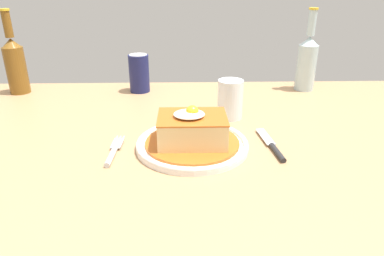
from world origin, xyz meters
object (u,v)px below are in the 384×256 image
at_px(beer_bottle_amber, 15,63).
at_px(beer_bottle_clear, 307,60).
at_px(fork, 113,152).
at_px(drinking_glass, 230,102).
at_px(soda_can, 139,73).
at_px(knife, 274,148).
at_px(main_plate, 192,144).

bearing_deg(beer_bottle_amber, beer_bottle_clear, 0.57).
bearing_deg(beer_bottle_amber, fork, -49.47).
bearing_deg(drinking_glass, beer_bottle_clear, 41.46).
bearing_deg(soda_can, drinking_glass, -42.27).
bearing_deg(drinking_glass, soda_can, 137.73).
relative_size(knife, beer_bottle_clear, 0.62).
bearing_deg(knife, soda_can, 127.81).
height_order(beer_bottle_clear, drinking_glass, beer_bottle_clear).
height_order(fork, drinking_glass, drinking_glass).
height_order(beer_bottle_amber, drinking_glass, beer_bottle_amber).
height_order(main_plate, drinking_glass, drinking_glass).
bearing_deg(beer_bottle_amber, soda_can, 0.46).
relative_size(fork, knife, 0.85).
bearing_deg(soda_can, fork, -91.08).
relative_size(knife, soda_can, 1.34).
distance_m(main_plate, beer_bottle_clear, 0.59).
height_order(soda_can, beer_bottle_amber, beer_bottle_amber).
xyz_separation_m(fork, beer_bottle_amber, (-0.39, 0.45, 0.09)).
height_order(knife, beer_bottle_clear, beer_bottle_clear).
xyz_separation_m(fork, drinking_glass, (0.28, 0.21, 0.04)).
relative_size(fork, drinking_glass, 1.35).
xyz_separation_m(fork, knife, (0.35, 0.01, 0.00)).
distance_m(fork, beer_bottle_amber, 0.60).
relative_size(main_plate, beer_bottle_clear, 0.95).
relative_size(beer_bottle_amber, beer_bottle_clear, 1.00).
height_order(beer_bottle_amber, beer_bottle_clear, same).
height_order(knife, soda_can, soda_can).
relative_size(fork, beer_bottle_amber, 0.53).
xyz_separation_m(main_plate, drinking_glass, (0.11, 0.18, 0.04)).
distance_m(knife, soda_can, 0.56).
distance_m(knife, beer_bottle_amber, 0.87).
distance_m(main_plate, knife, 0.18).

